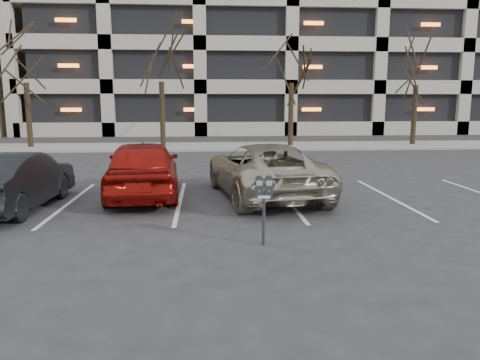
{
  "coord_description": "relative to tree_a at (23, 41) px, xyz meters",
  "views": [
    {
      "loc": [
        -0.74,
        -9.63,
        2.59
      ],
      "look_at": [
        -0.06,
        -0.63,
        1.04
      ],
      "focal_mm": 35.0,
      "sensor_mm": 36.0,
      "label": 1
    }
  ],
  "objects": [
    {
      "name": "sidewalk",
      "position": [
        10.0,
        0.0,
        -5.5
      ],
      "size": [
        80.0,
        4.0,
        0.12
      ],
      "primitive_type": "cube",
      "color": "gray",
      "rests_on": "ground"
    },
    {
      "name": "car_dark",
      "position": [
        4.73,
        -14.3,
        -4.87
      ],
      "size": [
        1.7,
        4.28,
        1.38
      ],
      "primitive_type": "imported",
      "rotation": [
        0.0,
        0.0,
        3.09
      ],
      "color": "black",
      "rests_on": "ground"
    },
    {
      "name": "stall_lines",
      "position": [
        8.6,
        -13.7,
        -5.56
      ],
      "size": [
        16.9,
        5.2,
        0.0
      ],
      "color": "silver",
      "rests_on": "ground"
    },
    {
      "name": "parking_meter",
      "position": [
        10.29,
        -17.57,
        -4.61
      ],
      "size": [
        0.33,
        0.15,
        1.25
      ],
      "rotation": [
        0.0,
        0.0,
        -0.07
      ],
      "color": "black",
      "rests_on": "ground"
    },
    {
      "name": "suv_silver",
      "position": [
        10.86,
        -13.26,
        -4.84
      ],
      "size": [
        3.15,
        5.51,
        1.45
      ],
      "rotation": [
        0.0,
        0.0,
        3.29
      ],
      "color": "#AEAA94",
      "rests_on": "ground"
    },
    {
      "name": "tree_a",
      "position": [
        0.0,
        0.0,
        0.0
      ],
      "size": [
        3.39,
        3.39,
        7.7
      ],
      "color": "black",
      "rests_on": "ground"
    },
    {
      "name": "parking_garage",
      "position": [
        22.0,
        17.84,
        3.7
      ],
      "size": [
        52.0,
        20.0,
        19.0
      ],
      "color": "black",
      "rests_on": "ground"
    },
    {
      "name": "ground",
      "position": [
        10.0,
        -16.0,
        -5.56
      ],
      "size": [
        140.0,
        140.0,
        0.0
      ],
      "primitive_type": "plane",
      "color": "#28282B",
      "rests_on": "ground"
    },
    {
      "name": "tree_c",
      "position": [
        14.0,
        0.0,
        0.04
      ],
      "size": [
        3.42,
        3.42,
        7.76
      ],
      "color": "black",
      "rests_on": "ground"
    },
    {
      "name": "tree_d",
      "position": [
        21.0,
        0.0,
        -0.11
      ],
      "size": [
        3.32,
        3.32,
        7.55
      ],
      "color": "black",
      "rests_on": "ground"
    },
    {
      "name": "tree_b",
      "position": [
        7.0,
        0.0,
        0.13
      ],
      "size": [
        3.47,
        3.47,
        7.88
      ],
      "color": "black",
      "rests_on": "ground"
    },
    {
      "name": "car_red",
      "position": [
        7.6,
        -13.04,
        -4.78
      ],
      "size": [
        2.17,
        4.72,
        1.57
      ],
      "primitive_type": "imported",
      "rotation": [
        0.0,
        0.0,
        3.21
      ],
      "color": "maroon",
      "rests_on": "ground"
    }
  ]
}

